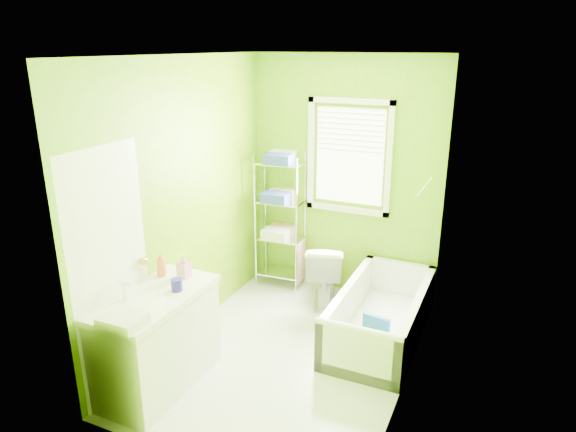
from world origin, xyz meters
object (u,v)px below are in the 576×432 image
at_px(bathtub, 380,323).
at_px(wire_shelf_unit, 281,206).
at_px(vanity, 157,338).
at_px(toilet, 325,272).

relative_size(bathtub, wire_shelf_unit, 1.01).
distance_m(vanity, wire_shelf_unit, 2.20).
relative_size(vanity, wire_shelf_unit, 0.71).
relative_size(bathtub, toilet, 2.29).
xyz_separation_m(bathtub, vanity, (-1.47, -1.44, 0.27)).
bearing_deg(vanity, wire_shelf_unit, 87.04).
relative_size(toilet, wire_shelf_unit, 0.44).
bearing_deg(bathtub, vanity, -135.49).
distance_m(bathtub, vanity, 2.07).
bearing_deg(wire_shelf_unit, vanity, -92.96).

